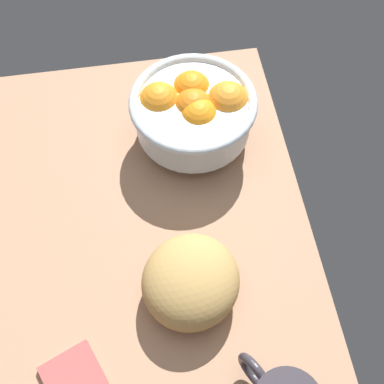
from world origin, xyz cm
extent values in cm
cube|color=#A57A5D|center=(0.00, 0.00, -1.50)|extent=(72.90, 57.62, 3.00)
cylinder|color=silver|center=(-17.01, 13.13, 1.49)|extent=(8.65, 8.65, 2.98)
cylinder|color=silver|center=(-17.01, 13.13, 6.17)|extent=(19.19, 19.19, 6.37)
torus|color=silver|center=(-17.01, 13.13, 9.35)|extent=(20.79, 20.79, 1.60)
sphere|color=orange|center=(-15.02, 13.73, 7.64)|extent=(6.58, 6.58, 6.58)
sphere|color=orange|center=(-20.80, 13.46, 7.67)|extent=(6.79, 6.79, 6.79)
sphere|color=orange|center=(-18.96, 7.82, 7.72)|extent=(7.06, 7.06, 7.06)
sphere|color=orange|center=(-17.23, 18.88, 7.77)|extent=(7.31, 7.31, 7.31)
sphere|color=orange|center=(-17.01, 13.13, 7.66)|extent=(6.71, 6.71, 6.71)
ellipsoid|color=#B0894D|center=(10.96, 8.37, 4.28)|extent=(19.50, 19.24, 8.55)
torus|color=#322D34|center=(24.56, 14.61, 4.27)|extent=(5.82, 3.93, 5.98)
camera|label=1|loc=(37.61, 4.39, 74.74)|focal=49.40mm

